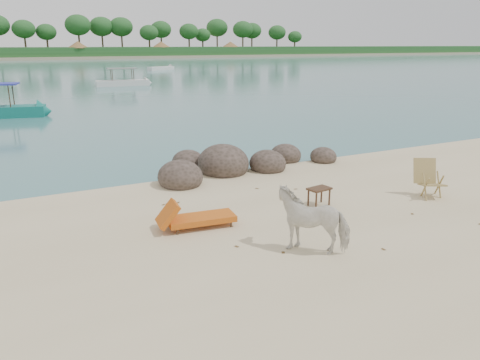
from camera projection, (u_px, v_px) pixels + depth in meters
The scene contains 11 objects.
water at pixel (27, 66), 86.35m from camera, with size 400.00×400.00×0.00m, color #396F73.
far_shore at pixel (11, 56), 154.73m from camera, with size 420.00×90.00×1.40m, color tan.
far_scenery at pixel (14, 47), 125.40m from camera, with size 420.00×18.00×9.50m.
boulders at pixel (232, 165), 14.99m from camera, with size 6.49×3.06×1.21m.
cow at pixel (313, 220), 9.19m from camera, with size 0.67×1.46×1.23m, color white.
side_table at pixel (319, 198), 11.73m from camera, with size 0.57×0.37×0.46m, color #321E14, non-canonical shape.
lounge_chair at pixel (201, 216), 10.36m from camera, with size 1.87×0.65×0.56m, color #C35017, non-canonical shape.
deck_chair at pixel (433, 180), 12.31m from camera, with size 0.63×0.70×0.99m, color tan, non-canonical shape.
boat_mid at pixel (122, 71), 45.90m from camera, with size 5.73×1.29×2.80m, color silver, non-canonical shape.
boat_far at pixel (161, 68), 74.51m from camera, with size 5.42×1.22×0.63m, color silver, non-canonical shape.
dead_leaves at pixel (299, 227), 10.45m from camera, with size 6.46×7.25×0.00m.
Camera 1 is at (-5.34, -7.00, 3.95)m, focal length 35.00 mm.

